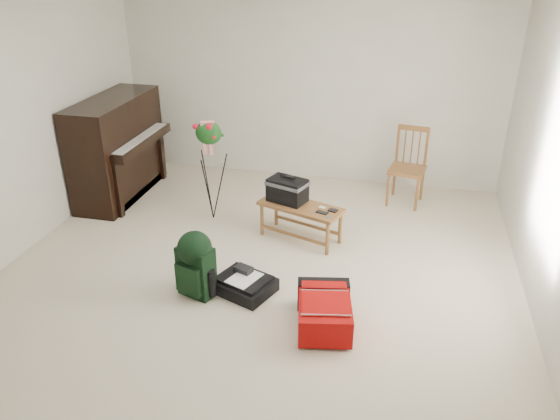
% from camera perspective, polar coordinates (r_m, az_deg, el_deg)
% --- Properties ---
extents(floor, '(5.00, 5.50, 0.01)m').
position_cam_1_polar(floor, '(5.26, -2.82, -7.62)').
color(floor, beige).
rests_on(floor, ground).
extents(ceiling, '(5.00, 5.50, 0.01)m').
position_cam_1_polar(ceiling, '(4.40, -3.58, 20.59)').
color(ceiling, white).
rests_on(ceiling, wall_back).
extents(wall_back, '(5.00, 0.04, 2.50)m').
position_cam_1_polar(wall_back, '(7.25, 3.05, 12.79)').
color(wall_back, silver).
rests_on(wall_back, floor).
extents(piano, '(0.71, 1.50, 1.25)m').
position_cam_1_polar(piano, '(7.13, -16.53, 6.03)').
color(piano, black).
rests_on(piano, floor).
extents(bench, '(0.97, 0.64, 0.70)m').
position_cam_1_polar(bench, '(5.81, 1.03, 1.42)').
color(bench, brown).
rests_on(bench, floor).
extents(dining_chair, '(0.47, 0.47, 0.94)m').
position_cam_1_polar(dining_chair, '(6.85, 13.16, 4.37)').
color(dining_chair, brown).
rests_on(dining_chair, floor).
extents(red_suitcase, '(0.55, 0.72, 0.28)m').
position_cam_1_polar(red_suitcase, '(4.70, 4.74, -10.17)').
color(red_suitcase, '#B90C07').
rests_on(red_suitcase, floor).
extents(black_duffel, '(0.63, 0.57, 0.22)m').
position_cam_1_polar(black_duffel, '(5.11, -3.77, -7.72)').
color(black_duffel, black).
rests_on(black_duffel, floor).
extents(green_backpack, '(0.37, 0.34, 0.64)m').
position_cam_1_polar(green_backpack, '(4.98, -8.84, -5.29)').
color(green_backpack, black).
rests_on(green_backpack, floor).
extents(flower_stand, '(0.49, 0.49, 1.21)m').
position_cam_1_polar(flower_stand, '(6.25, -7.25, 4.06)').
color(flower_stand, black).
rests_on(flower_stand, floor).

